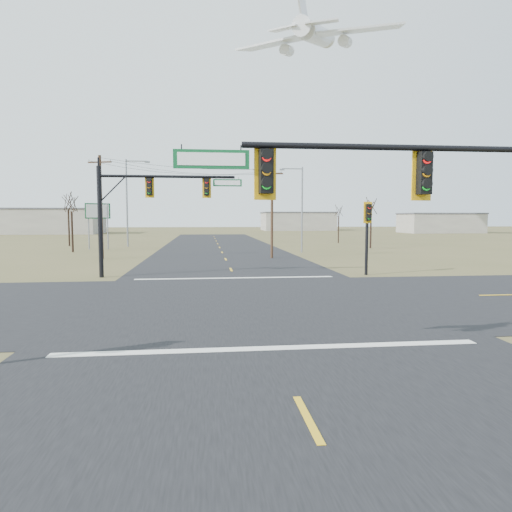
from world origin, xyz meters
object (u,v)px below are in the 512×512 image
at_px(utility_pole_far, 101,205).
at_px(mast_arm_far, 150,197).
at_px(pedestal_signal_ne, 368,222).
at_px(utility_pole_near, 272,211).
at_px(streetlight_c, 129,198).
at_px(streetlight_a, 300,205).
at_px(bare_tree_d, 339,210).
at_px(mast_arm_near, 419,189).
at_px(highway_sign, 98,216).
at_px(bare_tree_a, 71,201).
at_px(bare_tree_c, 371,206).
at_px(streetlight_b, 271,200).
at_px(bare_tree_b, 68,202).

bearing_deg(utility_pole_far, mast_arm_far, -66.08).
relative_size(mast_arm_far, pedestal_signal_ne, 1.88).
xyz_separation_m(utility_pole_near, streetlight_c, (-15.46, 18.25, 1.83)).
bearing_deg(streetlight_c, streetlight_a, -44.64).
distance_m(utility_pole_far, bare_tree_d, 36.12).
relative_size(mast_arm_near, highway_sign, 1.94).
height_order(mast_arm_near, bare_tree_a, bare_tree_a).
distance_m(mast_arm_far, bare_tree_c, 33.50).
bearing_deg(streetlight_b, bare_tree_d, -7.55).
height_order(bare_tree_b, bare_tree_c, bare_tree_b).
relative_size(mast_arm_far, highway_sign, 1.66).
distance_m(utility_pole_far, streetlight_c, 17.15).
relative_size(streetlight_b, bare_tree_a, 1.63).
bearing_deg(mast_arm_near, streetlight_c, 99.42).
distance_m(bare_tree_a, bare_tree_b, 11.49).
height_order(streetlight_b, bare_tree_b, streetlight_b).
distance_m(mast_arm_far, streetlight_c, 30.83).
relative_size(highway_sign, streetlight_b, 0.48).
relative_size(streetlight_b, bare_tree_b, 1.56).
distance_m(bare_tree_b, bare_tree_d, 36.82).
xyz_separation_m(mast_arm_far, streetlight_c, (-6.11, 30.19, 1.21)).
xyz_separation_m(utility_pole_near, utility_pole_far, (-15.16, 1.16, 0.46)).
bearing_deg(streetlight_c, bare_tree_a, -130.73).
distance_m(utility_pole_near, streetlight_c, 23.99).
height_order(streetlight_a, bare_tree_a, streetlight_a).
height_order(pedestal_signal_ne, streetlight_c, streetlight_c).
relative_size(streetlight_a, streetlight_c, 0.82).
bearing_deg(streetlight_b, bare_tree_a, -126.90).
height_order(streetlight_c, bare_tree_a, streetlight_c).
bearing_deg(mast_arm_far, pedestal_signal_ne, -0.16).
bearing_deg(bare_tree_b, utility_pole_near, -41.16).
bearing_deg(bare_tree_d, bare_tree_c, -86.91).
xyz_separation_m(utility_pole_far, streetlight_c, (-0.30, 17.09, 1.37)).
relative_size(bare_tree_a, bare_tree_c, 1.05).
bearing_deg(highway_sign, streetlight_b, 6.81).
distance_m(mast_arm_near, mast_arm_far, 19.80).
distance_m(highway_sign, bare_tree_a, 4.86).
height_order(streetlight_c, bare_tree_c, streetlight_c).
relative_size(highway_sign, bare_tree_a, 0.78).
xyz_separation_m(highway_sign, bare_tree_a, (-1.73, -4.27, 1.56)).
distance_m(pedestal_signal_ne, highway_sign, 34.83).
distance_m(mast_arm_near, pedestal_signal_ne, 17.73).
bearing_deg(streetlight_a, streetlight_c, 150.34).
xyz_separation_m(bare_tree_a, bare_tree_c, (33.86, 2.69, -0.28)).
xyz_separation_m(utility_pole_near, highway_sign, (-18.28, 13.81, -0.48)).
relative_size(streetlight_a, bare_tree_b, 1.26).
height_order(pedestal_signal_ne, bare_tree_a, bare_tree_a).
relative_size(mast_arm_near, pedestal_signal_ne, 2.20).
xyz_separation_m(bare_tree_b, bare_tree_d, (36.68, 2.98, -0.99)).
bearing_deg(utility_pole_near, bare_tree_b, 138.84).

